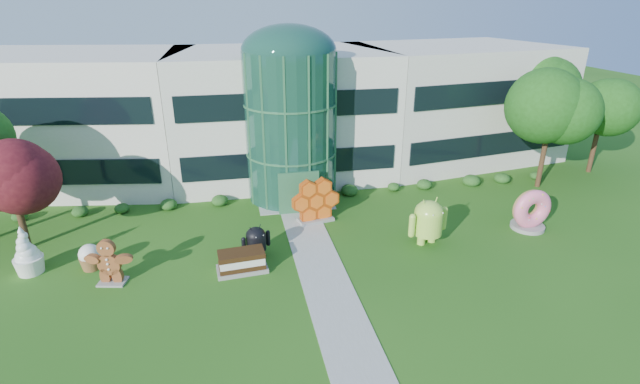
{
  "coord_description": "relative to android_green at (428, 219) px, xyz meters",
  "views": [
    {
      "loc": [
        -4.12,
        -17.92,
        12.76
      ],
      "look_at": [
        0.77,
        6.0,
        2.6
      ],
      "focal_mm": 26.0,
      "sensor_mm": 36.0,
      "label": 1
    }
  ],
  "objects": [
    {
      "name": "ground",
      "position": [
        -6.44,
        -3.59,
        -1.5
      ],
      "size": [
        140.0,
        140.0,
        0.0
      ],
      "primitive_type": "plane",
      "color": "#215114",
      "rests_on": "ground"
    },
    {
      "name": "building",
      "position": [
        -6.44,
        14.41,
        3.15
      ],
      "size": [
        46.0,
        15.0,
        9.3
      ],
      "primitive_type": null,
      "color": "beige",
      "rests_on": "ground"
    },
    {
      "name": "atrium",
      "position": [
        -6.44,
        8.41,
        3.4
      ],
      "size": [
        6.0,
        6.0,
        9.8
      ],
      "primitive_type": "cylinder",
      "color": "#194738",
      "rests_on": "ground"
    },
    {
      "name": "walkway",
      "position": [
        -6.44,
        -1.59,
        -1.48
      ],
      "size": [
        2.4,
        20.0,
        0.04
      ],
      "primitive_type": "cube",
      "color": "#9E9E93",
      "rests_on": "ground"
    },
    {
      "name": "tree_red",
      "position": [
        -21.94,
        3.91,
        1.5
      ],
      "size": [
        4.0,
        4.0,
        6.0
      ],
      "primitive_type": null,
      "color": "#3F0C14",
      "rests_on": "ground"
    },
    {
      "name": "trees_backdrop",
      "position": [
        -6.44,
        9.41,
        2.7
      ],
      "size": [
        52.0,
        8.0,
        8.4
      ],
      "primitive_type": null,
      "color": "#1A4B12",
      "rests_on": "ground"
    },
    {
      "name": "android_green",
      "position": [
        0.0,
        0.0,
        0.0
      ],
      "size": [
        2.99,
        2.33,
        3.0
      ],
      "primitive_type": null,
      "rotation": [
        0.0,
        0.0,
        0.24
      ],
      "color": "#A7DC46",
      "rests_on": "ground"
    },
    {
      "name": "android_black",
      "position": [
        -9.54,
        0.48,
        -0.52
      ],
      "size": [
        2.04,
        1.73,
        1.97
      ],
      "primitive_type": null,
      "rotation": [
        0.0,
        0.0,
        0.39
      ],
      "color": "black",
      "rests_on": "ground"
    },
    {
      "name": "donut",
      "position": [
        6.71,
        0.46,
        -0.22
      ],
      "size": [
        2.52,
        1.32,
        2.56
      ],
      "primitive_type": null,
      "rotation": [
        0.0,
        0.0,
        0.06
      ],
      "color": "#F05B89",
      "rests_on": "ground"
    },
    {
      "name": "gingerbread",
      "position": [
        -16.62,
        -0.71,
        -0.31
      ],
      "size": [
        2.72,
        1.52,
        2.37
      ],
      "primitive_type": null,
      "rotation": [
        0.0,
        0.0,
        -0.22
      ],
      "color": "brown",
      "rests_on": "ground"
    },
    {
      "name": "ice_cream_sandwich",
      "position": [
        -10.39,
        -0.93,
        -0.94
      ],
      "size": [
        2.62,
        1.47,
        1.12
      ],
      "primitive_type": null,
      "rotation": [
        0.0,
        0.0,
        0.09
      ],
      "color": "black",
      "rests_on": "ground"
    },
    {
      "name": "honeycomb",
      "position": [
        -5.62,
        4.02,
        -0.24
      ],
      "size": [
        3.35,
        1.73,
        2.51
      ],
      "primitive_type": null,
      "rotation": [
        0.0,
        0.0,
        0.19
      ],
      "color": "orange",
      "rests_on": "ground"
    },
    {
      "name": "froyo",
      "position": [
        -20.84,
        1.07,
        -0.22
      ],
      "size": [
        1.89,
        1.89,
        2.56
      ],
      "primitive_type": null,
      "rotation": [
        0.0,
        0.0,
        -0.32
      ],
      "color": "white",
      "rests_on": "ground"
    },
    {
      "name": "cupcake",
      "position": [
        -17.93,
        0.87,
        -0.82
      ],
      "size": [
        1.48,
        1.48,
        1.37
      ],
      "primitive_type": null,
      "rotation": [
        0.0,
        0.0,
        -0.37
      ],
      "color": "white",
      "rests_on": "ground"
    }
  ]
}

